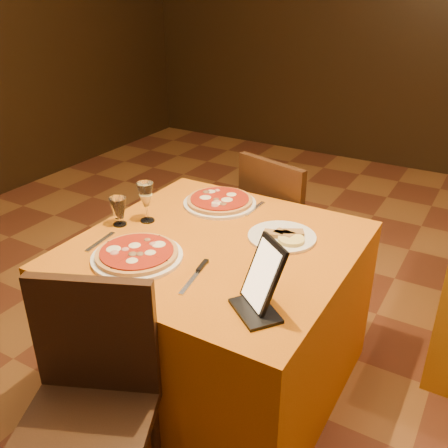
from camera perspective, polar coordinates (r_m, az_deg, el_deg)
The scene contains 14 objects.
floor at distance 2.50m, azimuth 2.81°, elevation -18.11°, with size 6.00×7.00×0.01m, color #5E2D19.
wall_back at distance 5.17m, azimuth 22.91°, elevation 20.70°, with size 6.00×0.01×2.80m, color black.
main_table at distance 2.29m, azimuth -0.84°, elevation -10.46°, with size 1.10×1.10×0.75m, color #BD600C.
chair_main_near at distance 1.77m, azimuth -15.87°, elevation -21.94°, with size 0.45×0.45×0.91m, color black, non-canonical shape.
chair_main_far at distance 2.87m, azimuth 7.57°, elevation -0.61°, with size 0.43×0.43×0.91m, color black, non-canonical shape.
pizza_near at distance 2.00m, azimuth -9.91°, elevation -3.51°, with size 0.36×0.36×0.03m.
pizza_far at distance 2.43m, azimuth -0.49°, elevation 2.55°, with size 0.35×0.35×0.03m.
cutlet_dish at distance 2.13m, azimuth 6.64°, elevation -1.32°, with size 0.29×0.29×0.03m.
wine_glass at distance 2.26m, azimuth -8.89°, elevation 2.51°, with size 0.09×0.09×0.19m, color #FBE98E, non-canonical shape.
water_glass at distance 2.25m, azimuth -11.94°, elevation 1.40°, with size 0.07×0.07×0.13m, color silver, non-canonical shape.
tablet at distance 1.65m, azimuth 4.50°, elevation -5.78°, with size 0.16×0.01×0.24m, color black.
knife at distance 1.85m, azimuth -3.51°, elevation -6.21°, with size 0.23×0.02×0.01m, color #AEB0B5.
fork_near at distance 2.15m, azimuth -13.94°, elevation -1.98°, with size 0.18×0.02×0.01m, color #B4B3BB.
fork_far at distance 2.39m, azimuth 3.52°, elevation 1.76°, with size 0.18×0.02×0.01m, color #B0AFB6.
Camera 1 is at (0.80, -1.59, 1.75)m, focal length 40.00 mm.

